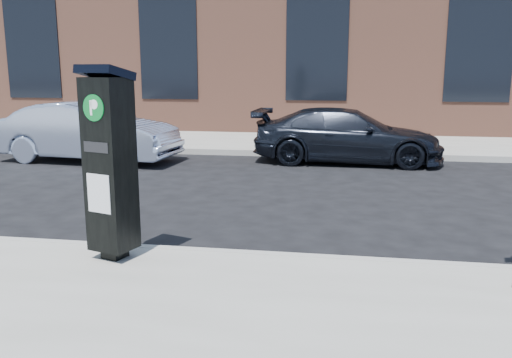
# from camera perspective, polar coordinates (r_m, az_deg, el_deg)

# --- Properties ---
(ground) EXTENTS (120.00, 120.00, 0.00)m
(ground) POSITION_cam_1_polar(r_m,az_deg,el_deg) (6.57, -0.02, -8.92)
(ground) COLOR black
(ground) RESTS_ON ground
(sidewalk_far) EXTENTS (60.00, 12.00, 0.15)m
(sidewalk_far) POSITION_cam_1_polar(r_m,az_deg,el_deg) (20.22, 6.56, 5.22)
(sidewalk_far) COLOR gray
(sidewalk_far) RESTS_ON ground
(curb_near) EXTENTS (60.00, 0.12, 0.16)m
(curb_near) POSITION_cam_1_polar(r_m,az_deg,el_deg) (6.53, -0.05, -8.36)
(curb_near) COLOR #9E9B93
(curb_near) RESTS_ON ground
(curb_far) EXTENTS (60.00, 0.12, 0.16)m
(curb_far) POSITION_cam_1_polar(r_m,az_deg,el_deg) (14.30, 5.29, 2.60)
(curb_far) COLOR #9E9B93
(curb_far) RESTS_ON ground
(building) EXTENTS (28.00, 10.05, 8.25)m
(building) POSITION_cam_1_polar(r_m,az_deg,el_deg) (23.16, 7.21, 16.10)
(building) COLOR brown
(building) RESTS_ON ground
(parking_kiosk) EXTENTS (0.62, 0.58, 2.19)m
(parking_kiosk) POSITION_cam_1_polar(r_m,az_deg,el_deg) (6.28, -15.13, 1.76)
(parking_kiosk) COLOR black
(parking_kiosk) RESTS_ON sidewalk_near
(car_silver) EXTENTS (4.60, 1.94, 1.48)m
(car_silver) POSITION_cam_1_polar(r_m,az_deg,el_deg) (14.14, -17.22, 4.75)
(car_silver) COLOR #9AA7C4
(car_silver) RESTS_ON ground
(car_dark) EXTENTS (4.63, 1.96, 1.33)m
(car_dark) POSITION_cam_1_polar(r_m,az_deg,el_deg) (13.57, 9.59, 4.53)
(car_dark) COLOR black
(car_dark) RESTS_ON ground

